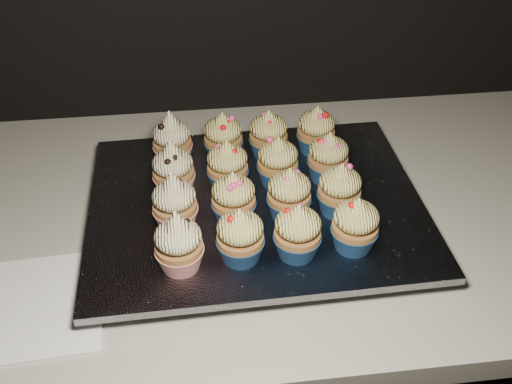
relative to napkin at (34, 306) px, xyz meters
The scene contains 21 objects.
cabinet 0.54m from the napkin, 40.51° to the left, with size 2.40×0.60×0.86m, color black.
worktop 0.27m from the napkin, 40.51° to the left, with size 2.44×0.64×0.04m, color beige.
napkin is the anchor object (origin of this frame).
baking_tray 0.34m from the napkin, 24.65° to the left, with size 0.45×0.35×0.02m, color black.
foil_lining 0.34m from the napkin, 24.65° to the left, with size 0.49×0.38×0.01m, color silver.
cupcake_0 0.21m from the napkin, ahead, with size 0.06×0.06×0.10m.
cupcake_1 0.28m from the napkin, ahead, with size 0.06×0.06×0.08m.
cupcake_2 0.35m from the napkin, ahead, with size 0.06×0.06×0.08m.
cupcake_3 0.43m from the napkin, ahead, with size 0.06×0.06×0.08m.
cupcake_4 0.22m from the napkin, 27.91° to the left, with size 0.06×0.06×0.10m.
cupcake_5 0.30m from the napkin, 20.62° to the left, with size 0.06×0.06×0.08m.
cupcake_6 0.37m from the napkin, 16.26° to the left, with size 0.06×0.06×0.08m.
cupcake_7 0.44m from the napkin, 13.77° to the left, with size 0.06×0.06×0.08m.
cupcake_8 0.27m from the napkin, 43.51° to the left, with size 0.06×0.06×0.10m.
cupcake_9 0.33m from the napkin, 33.84° to the left, with size 0.06×0.06×0.08m.
cupcake_10 0.39m from the napkin, 27.69° to the left, with size 0.06×0.06×0.08m.
cupcake_11 0.46m from the napkin, 23.41° to the left, with size 0.06×0.06×0.08m.
cupcake_12 0.32m from the napkin, 54.28° to the left, with size 0.06×0.06×0.10m.
cupcake_13 0.38m from the napkin, 44.11° to the left, with size 0.06×0.06×0.08m.
cupcake_14 0.43m from the napkin, 37.08° to the left, with size 0.06×0.06×0.08m.
cupcake_15 0.50m from the napkin, 31.86° to the left, with size 0.06×0.06×0.08m.
Camera 1 is at (0.03, 1.02, 1.48)m, focal length 40.00 mm.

